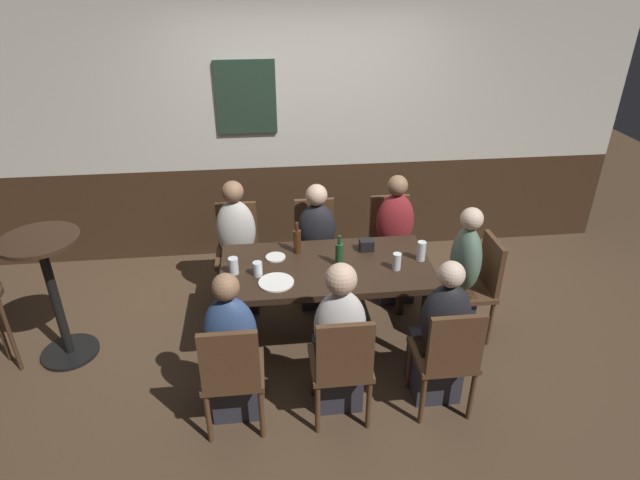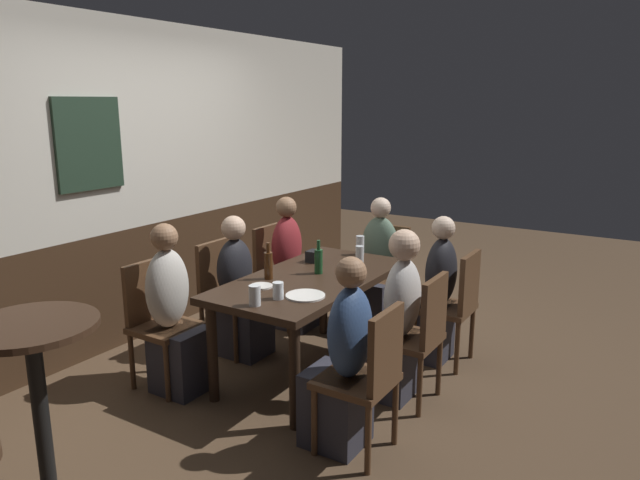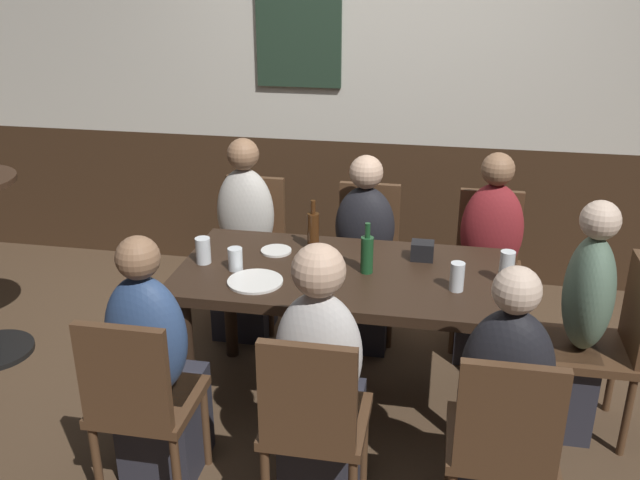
# 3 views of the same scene
# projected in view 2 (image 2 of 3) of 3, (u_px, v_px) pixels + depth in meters

# --- Properties ---
(ground_plane) EXTENTS (12.00, 12.00, 0.00)m
(ground_plane) POSITION_uv_depth(u_px,v_px,m) (312.00, 372.00, 4.38)
(ground_plane) COLOR #4C3826
(wall_back) EXTENTS (6.40, 0.13, 2.60)m
(wall_back) POSITION_uv_depth(u_px,v_px,m) (145.00, 182.00, 4.93)
(wall_back) COLOR #3D2819
(wall_back) RESTS_ON ground_plane
(dining_table) EXTENTS (1.60, 0.82, 0.74)m
(dining_table) POSITION_uv_depth(u_px,v_px,m) (311.00, 288.00, 4.23)
(dining_table) COLOR black
(dining_table) RESTS_ON ground_plane
(chair_head_east) EXTENTS (0.40, 0.40, 0.88)m
(chair_head_east) POSITION_uv_depth(u_px,v_px,m) (385.00, 269.00, 5.27)
(chair_head_east) COLOR #513521
(chair_head_east) RESTS_ON ground_plane
(chair_mid_far) EXTENTS (0.40, 0.40, 0.88)m
(chair_mid_far) POSITION_uv_depth(u_px,v_px,m) (224.00, 290.00, 4.69)
(chair_mid_far) COLOR #513521
(chair_mid_far) RESTS_ON ground_plane
(chair_mid_near) EXTENTS (0.40, 0.40, 0.88)m
(chair_mid_near) POSITION_uv_depth(u_px,v_px,m) (418.00, 332.00, 3.84)
(chair_mid_near) COLOR #513521
(chair_mid_near) RESTS_ON ground_plane
(chair_right_far) EXTENTS (0.40, 0.40, 0.88)m
(chair_right_far) POSITION_uv_depth(u_px,v_px,m) (277.00, 269.00, 5.27)
(chair_right_far) COLOR #513521
(chair_right_far) RESTS_ON ground_plane
(chair_right_near) EXTENTS (0.40, 0.40, 0.88)m
(chair_right_near) POSITION_uv_depth(u_px,v_px,m) (455.00, 302.00, 4.42)
(chair_right_near) COLOR #513521
(chair_right_near) RESTS_ON ground_plane
(chair_left_far) EXTENTS (0.40, 0.40, 0.88)m
(chair_left_far) POSITION_uv_depth(u_px,v_px,m) (157.00, 317.00, 4.11)
(chair_left_far) COLOR #513521
(chair_left_far) RESTS_ON ground_plane
(chair_left_near) EXTENTS (0.40, 0.40, 0.88)m
(chair_left_near) POSITION_uv_depth(u_px,v_px,m) (368.00, 373.00, 3.26)
(chair_left_near) COLOR #513521
(chair_left_near) RESTS_ON ground_plane
(person_head_east) EXTENTS (0.37, 0.34, 1.16)m
(person_head_east) POSITION_uv_depth(u_px,v_px,m) (377.00, 275.00, 5.14)
(person_head_east) COLOR #2D2D38
(person_head_east) RESTS_ON ground_plane
(person_mid_far) EXTENTS (0.34, 0.37, 1.11)m
(person_mid_far) POSITION_uv_depth(u_px,v_px,m) (241.00, 297.00, 4.61)
(person_mid_far) COLOR #2D2D38
(person_mid_far) RESTS_ON ground_plane
(person_mid_near) EXTENTS (0.34, 0.37, 1.17)m
(person_mid_near) POSITION_uv_depth(u_px,v_px,m) (395.00, 327.00, 3.93)
(person_mid_near) COLOR #2D2D38
(person_mid_near) RESTS_ON ground_plane
(person_right_far) EXTENTS (0.34, 0.37, 1.16)m
(person_right_far) POSITION_uv_depth(u_px,v_px,m) (291.00, 273.00, 5.19)
(person_right_far) COLOR #2D2D38
(person_right_far) RESTS_ON ground_plane
(person_right_near) EXTENTS (0.34, 0.37, 1.14)m
(person_right_near) POSITION_uv_depth(u_px,v_px,m) (434.00, 301.00, 4.51)
(person_right_near) COLOR #2D2D38
(person_right_near) RESTS_ON ground_plane
(person_left_far) EXTENTS (0.34, 0.37, 1.17)m
(person_left_far) POSITION_uv_depth(u_px,v_px,m) (174.00, 322.00, 4.03)
(person_left_far) COLOR #2D2D38
(person_left_far) RESTS_ON ground_plane
(person_left_near) EXTENTS (0.34, 0.37, 1.14)m
(person_left_near) POSITION_uv_depth(u_px,v_px,m) (343.00, 369.00, 3.35)
(person_left_near) COLOR #2D2D38
(person_left_near) RESTS_ON ground_plane
(pint_glass_amber) EXTENTS (0.07, 0.07, 0.16)m
(pint_glass_amber) POSITION_uv_depth(u_px,v_px,m) (360.00, 246.00, 4.80)
(pint_glass_amber) COLOR silver
(pint_glass_amber) RESTS_ON dining_table
(beer_glass_tall) EXTENTS (0.07, 0.07, 0.13)m
(beer_glass_tall) POSITION_uv_depth(u_px,v_px,m) (255.00, 297.00, 3.60)
(beer_glass_tall) COLOR silver
(beer_glass_tall) RESTS_ON dining_table
(highball_clear) EXTENTS (0.06, 0.06, 0.13)m
(highball_clear) POSITION_uv_depth(u_px,v_px,m) (360.00, 255.00, 4.56)
(highball_clear) COLOR silver
(highball_clear) RESTS_ON dining_table
(tumbler_water) EXTENTS (0.07, 0.07, 0.11)m
(tumbler_water) POSITION_uv_depth(u_px,v_px,m) (278.00, 292.00, 3.73)
(tumbler_water) COLOR silver
(tumbler_water) RESTS_ON dining_table
(beer_bottle_green) EXTENTS (0.06, 0.06, 0.25)m
(beer_bottle_green) POSITION_uv_depth(u_px,v_px,m) (319.00, 261.00, 4.27)
(beer_bottle_green) COLOR #194723
(beer_bottle_green) RESTS_ON dining_table
(beer_bottle_brown) EXTENTS (0.06, 0.06, 0.26)m
(beer_bottle_brown) POSITION_uv_depth(u_px,v_px,m) (268.00, 265.00, 4.13)
(beer_bottle_brown) COLOR #42230F
(beer_bottle_brown) RESTS_ON dining_table
(plate_white_large) EXTENTS (0.26, 0.26, 0.01)m
(plate_white_large) POSITION_uv_depth(u_px,v_px,m) (305.00, 296.00, 3.78)
(plate_white_large) COLOR white
(plate_white_large) RESTS_ON dining_table
(plate_white_small) EXTENTS (0.15, 0.15, 0.01)m
(plate_white_small) POSITION_uv_depth(u_px,v_px,m) (261.00, 286.00, 3.97)
(plate_white_small) COLOR white
(plate_white_small) RESTS_ON dining_table
(condiment_caddy) EXTENTS (0.11, 0.09, 0.09)m
(condiment_caddy) POSITION_uv_depth(u_px,v_px,m) (314.00, 256.00, 4.59)
(condiment_caddy) COLOR black
(condiment_caddy) RESTS_ON dining_table
(side_bar_table) EXTENTS (0.56, 0.56, 1.05)m
(side_bar_table) POSITION_uv_depth(u_px,v_px,m) (41.00, 416.00, 2.59)
(side_bar_table) COLOR black
(side_bar_table) RESTS_ON ground_plane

